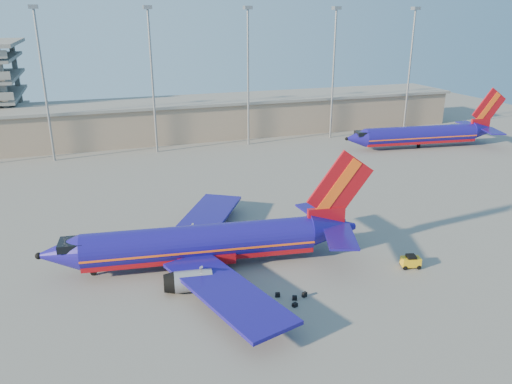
{
  "coord_description": "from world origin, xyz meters",
  "views": [
    {
      "loc": [
        -18.18,
        -55.86,
        26.97
      ],
      "look_at": [
        2.72,
        5.09,
        4.0
      ],
      "focal_mm": 35.0,
      "sensor_mm": 36.0,
      "label": 1
    }
  ],
  "objects": [
    {
      "name": "aircraft_second",
      "position": [
        49.53,
        31.14,
        2.82
      ],
      "size": [
        36.29,
        14.06,
        12.3
      ],
      "rotation": [
        0.0,
        0.0,
        -0.12
      ],
      "color": "navy",
      "rests_on": "ground"
    },
    {
      "name": "aircraft_main",
      "position": [
        -6.76,
        -5.91,
        2.71
      ],
      "size": [
        37.42,
        35.78,
        12.7
      ],
      "rotation": [
        0.0,
        0.0,
        -0.13
      ],
      "color": "navy",
      "rests_on": "ground"
    },
    {
      "name": "luggage_pile",
      "position": [
        -0.54,
        -16.01,
        0.22
      ],
      "size": [
        3.1,
        2.68,
        0.52
      ],
      "color": "black",
      "rests_on": "ground"
    },
    {
      "name": "ground",
      "position": [
        0.0,
        0.0,
        0.0
      ],
      "size": [
        220.0,
        220.0,
        0.0
      ],
      "primitive_type": "plane",
      "color": "slate",
      "rests_on": "ground"
    },
    {
      "name": "baggage_tug",
      "position": [
        14.6,
        -14.01,
        0.78
      ],
      "size": [
        2.35,
        1.75,
        1.51
      ],
      "rotation": [
        0.0,
        0.0,
        -0.25
      ],
      "color": "gold",
      "rests_on": "ground"
    },
    {
      "name": "terminal_building",
      "position": [
        10.0,
        58.0,
        4.32
      ],
      "size": [
        122.0,
        16.0,
        8.5
      ],
      "color": "gray",
      "rests_on": "ground"
    },
    {
      "name": "light_mast_row",
      "position": [
        5.0,
        46.0,
        17.55
      ],
      "size": [
        101.6,
        1.6,
        28.65
      ],
      "color": "gray",
      "rests_on": "ground"
    }
  ]
}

